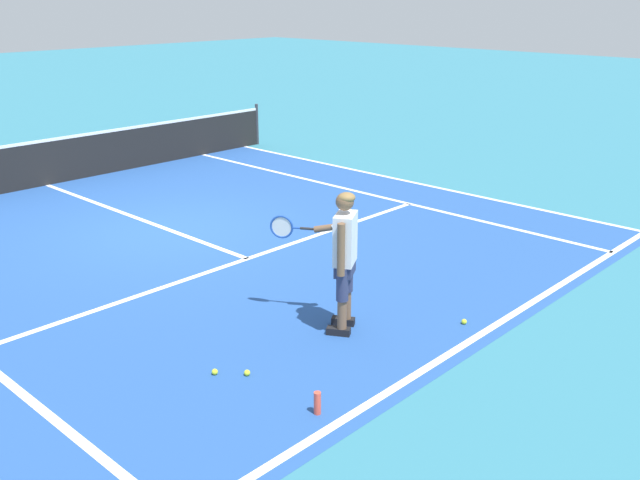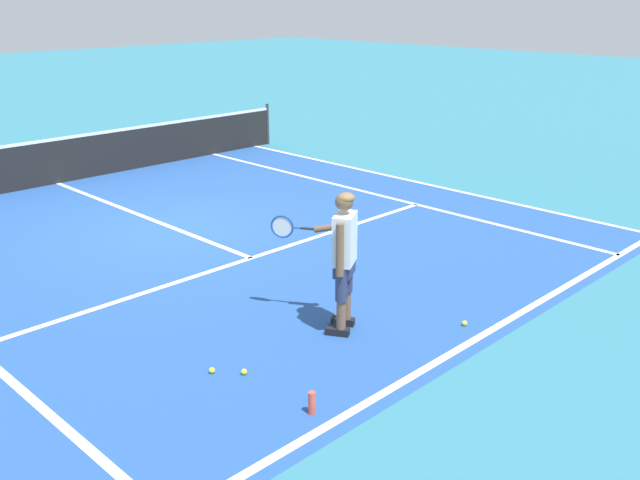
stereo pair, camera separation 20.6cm
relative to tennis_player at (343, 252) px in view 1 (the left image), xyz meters
The scene contains 13 objects.
ground_plane 4.82m from the tennis_player, 80.28° to the left, with size 80.00×80.00×0.00m, color teal.
court_inner_surface 4.08m from the tennis_player, 78.38° to the left, with size 10.98×10.74×0.00m, color #234C93.
line_baseline 1.81m from the tennis_player, 58.37° to the right, with size 10.98×0.10×0.01m, color white.
line_service 2.93m from the tennis_player, 73.24° to the left, with size 8.23×0.10×0.01m, color white.
line_centre_service 5.98m from the tennis_player, 82.24° to the left, with size 0.10×6.40×0.01m, color white.
line_singles_right 6.33m from the tennis_player, 38.28° to the left, with size 0.10×10.34×0.01m, color white.
line_doubles_right 7.45m from the tennis_player, 31.66° to the left, with size 0.10×10.34×0.01m, color white.
tennis_net 9.09m from the tennis_player, 84.97° to the left, with size 11.96×0.08×1.07m.
tennis_player is the anchor object (origin of this frame).
tennis_ball_near_feet 1.78m from the tennis_player, 41.24° to the right, with size 0.07×0.07×0.07m, color #CCE02D.
tennis_ball_by_baseline 1.79m from the tennis_player, behind, with size 0.07×0.07×0.07m, color #CCE02D.
tennis_ball_mid_court 2.00m from the tennis_player, behind, with size 0.07×0.07×0.07m, color #CCE02D.
water_bottle 2.04m from the tennis_player, 145.65° to the right, with size 0.07×0.07×0.23m, color #E04C38.
Camera 1 is at (-6.59, -9.77, 3.83)m, focal length 39.84 mm.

